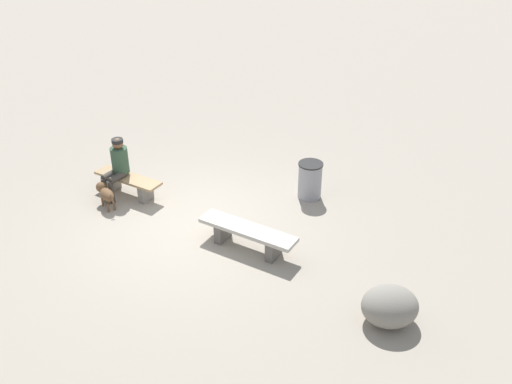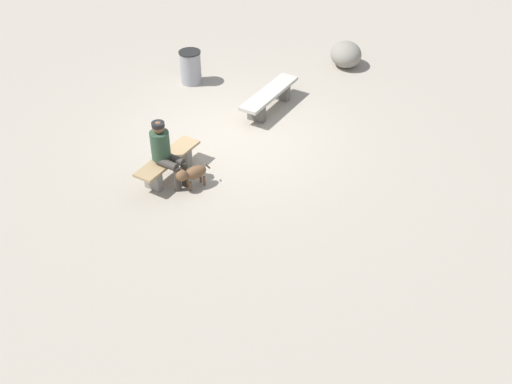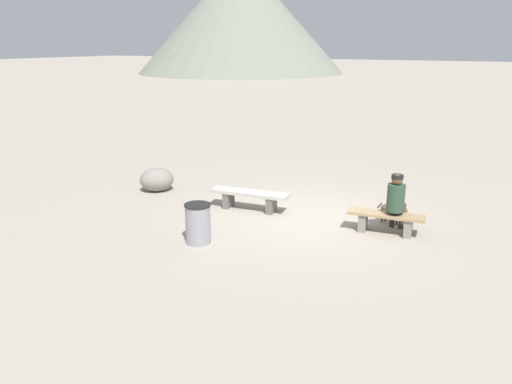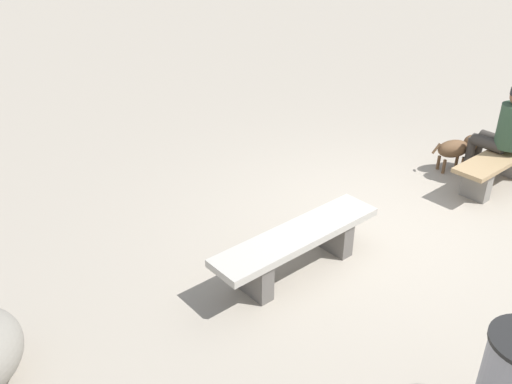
# 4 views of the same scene
# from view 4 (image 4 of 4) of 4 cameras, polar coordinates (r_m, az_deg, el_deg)

# --- Properties ---
(ground) EXTENTS (210.00, 210.00, 0.06)m
(ground) POSITION_cam_4_polar(r_m,az_deg,el_deg) (6.33, 14.26, -3.64)
(ground) COLOR #9E9384
(bench_left) EXTENTS (1.92, 0.62, 0.45)m
(bench_left) POSITION_cam_4_polar(r_m,az_deg,el_deg) (5.25, 4.40, -5.47)
(bench_left) COLOR #605B56
(bench_left) RESTS_ON ground
(bench_right) EXTENTS (1.58, 0.56, 0.43)m
(bench_right) POSITION_cam_4_polar(r_m,az_deg,el_deg) (7.45, 24.15, 2.53)
(bench_right) COLOR gray
(bench_right) RESTS_ON ground
(seated_person) EXTENTS (0.38, 0.66, 1.27)m
(seated_person) POSITION_cam_4_polar(r_m,az_deg,el_deg) (7.46, 24.88, 6.15)
(seated_person) COLOR #2D4733
(seated_person) RESTS_ON ground
(dog) EXTENTS (0.69, 0.38, 0.47)m
(dog) POSITION_cam_4_polar(r_m,az_deg,el_deg) (7.74, 20.61, 4.41)
(dog) COLOR brown
(dog) RESTS_ON ground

